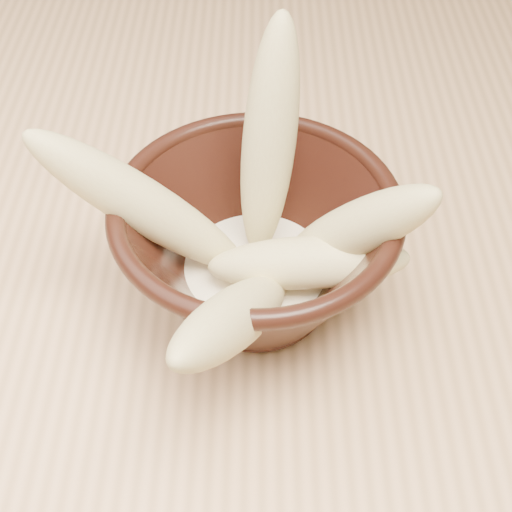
{
  "coord_description": "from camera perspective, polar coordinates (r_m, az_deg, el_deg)",
  "views": [
    {
      "loc": [
        0.18,
        -0.38,
        1.15
      ],
      "look_at": [
        0.18,
        -0.07,
        0.8
      ],
      "focal_mm": 50.0,
      "sensor_mm": 36.0,
      "label": 1
    }
  ],
  "objects": [
    {
      "name": "table",
      "position": [
        0.64,
        -16.27,
        -2.85
      ],
      "size": [
        1.2,
        0.8,
        0.75
      ],
      "color": "#E3AF7D",
      "rests_on": "ground"
    },
    {
      "name": "banana_upright",
      "position": [
        0.45,
        1.06,
        9.15
      ],
      "size": [
        0.06,
        0.09,
        0.16
      ],
      "primitive_type": "ellipsoid",
      "rotation": [
        0.3,
        0.0,
        2.84
      ],
      "color": "tan",
      "rests_on": "bowl"
    },
    {
      "name": "banana_left",
      "position": [
        0.45,
        -9.09,
        4.07
      ],
      "size": [
        0.14,
        0.04,
        0.14
      ],
      "primitive_type": "ellipsoid",
      "rotation": [
        0.83,
        0.0,
        -1.58
      ],
      "color": "tan",
      "rests_on": "bowl"
    },
    {
      "name": "banana_front",
      "position": [
        0.4,
        -1.75,
        -4.99
      ],
      "size": [
        0.09,
        0.15,
        0.12
      ],
      "primitive_type": "ellipsoid",
      "rotation": [
        0.97,
        0.0,
        -0.4
      ],
      "color": "tan",
      "rests_on": "bowl"
    },
    {
      "name": "bowl",
      "position": [
        0.46,
        0.0,
        0.71
      ],
      "size": [
        0.18,
        0.18,
        0.1
      ],
      "rotation": [
        0.0,
        0.0,
        -0.17
      ],
      "color": "black",
      "rests_on": "table"
    },
    {
      "name": "banana_right",
      "position": [
        0.44,
        8.06,
        2.15
      ],
      "size": [
        0.12,
        0.08,
        0.12
      ],
      "primitive_type": "ellipsoid",
      "rotation": [
        0.73,
        0.0,
        1.1
      ],
      "color": "tan",
      "rests_on": "bowl"
    },
    {
      "name": "banana_across",
      "position": [
        0.45,
        4.11,
        -0.54
      ],
      "size": [
        0.13,
        0.04,
        0.05
      ],
      "primitive_type": "ellipsoid",
      "rotation": [
        1.44,
        0.0,
        1.53
      ],
      "color": "tan",
      "rests_on": "bowl"
    },
    {
      "name": "milk_puddle",
      "position": [
        0.48,
        0.0,
        -1.28
      ],
      "size": [
        0.1,
        0.1,
        0.01
      ],
      "primitive_type": "cylinder",
      "color": "#FFEECD",
      "rests_on": "bowl"
    }
  ]
}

